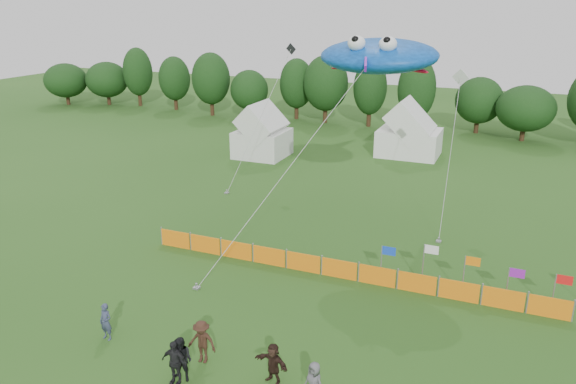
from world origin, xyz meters
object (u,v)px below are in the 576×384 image
at_px(tent_right, 409,134).
at_px(spectator_f, 273,363).
at_px(barrier_fence, 339,269).
at_px(spectator_c, 202,342).
at_px(spectator_b, 181,360).
at_px(spectator_e, 314,382).
at_px(spectator_d, 174,362).
at_px(tent_left, 262,135).
at_px(spectator_a, 106,322).
at_px(stingray_kite, 381,55).

xyz_separation_m(tent_right, spectator_f, (1.86, -34.96, -1.20)).
bearing_deg(barrier_fence, spectator_c, -107.38).
bearing_deg(spectator_b, spectator_e, 8.04).
height_order(tent_right, spectator_d, tent_right).
relative_size(spectator_b, spectator_c, 0.99).
distance_m(tent_left, spectator_c, 31.46).
relative_size(tent_left, tent_right, 0.80).
bearing_deg(spectator_a, stingray_kite, 69.99).
bearing_deg(spectator_c, spectator_e, -10.13).
relative_size(tent_left, spectator_b, 2.50).
height_order(spectator_e, stingray_kite, stingray_kite).
distance_m(barrier_fence, spectator_d, 10.94).
bearing_deg(tent_left, stingray_kite, -45.25).
bearing_deg(spectator_c, spectator_b, -99.33).
xyz_separation_m(spectator_a, spectator_c, (4.58, 0.18, 0.09)).
distance_m(tent_left, spectator_d, 32.81).
bearing_deg(tent_right, spectator_f, -86.95).
distance_m(spectator_b, spectator_d, 0.29).
relative_size(spectator_b, stingray_kite, 0.10).
bearing_deg(spectator_d, barrier_fence, 71.52).
bearing_deg(stingray_kite, spectator_a, -116.21).
xyz_separation_m(barrier_fence, spectator_a, (-7.39, -9.14, 0.32)).
distance_m(barrier_fence, stingray_kite, 12.00).
xyz_separation_m(barrier_fence, stingray_kite, (0.14, 6.15, 10.31)).
xyz_separation_m(spectator_e, stingray_kite, (-1.96, 15.59, 10.01)).
height_order(tent_left, stingray_kite, stingray_kite).
bearing_deg(spectator_f, spectator_c, -166.86).
relative_size(spectator_d, stingray_kite, 0.10).
bearing_deg(spectator_e, spectator_a, -157.52).
relative_size(spectator_a, spectator_f, 1.02).
bearing_deg(spectator_e, spectator_c, -161.36).
bearing_deg(barrier_fence, spectator_e, -77.47).
xyz_separation_m(spectator_c, spectator_d, (-0.26, -1.54, -0.01)).
xyz_separation_m(tent_right, spectator_a, (-5.81, -35.11, -1.18)).
height_order(barrier_fence, spectator_c, spectator_c).
bearing_deg(spectator_b, tent_left, 108.83).
distance_m(spectator_a, spectator_f, 7.68).
bearing_deg(spectator_a, spectator_c, 8.49).
distance_m(tent_right, stingray_kite, 21.75).
height_order(tent_left, barrier_fence, tent_left).
relative_size(spectator_c, stingray_kite, 0.10).
height_order(spectator_a, spectator_d, spectator_d).
bearing_deg(spectator_a, tent_left, 108.82).
bearing_deg(spectator_b, stingray_kite, 78.39).
xyz_separation_m(tent_left, spectator_e, (16.11, -29.87, -1.21)).
xyz_separation_m(spectator_a, stingray_kite, (7.53, 15.29, 9.98)).
height_order(tent_right, spectator_c, tent_right).
bearing_deg(spectator_a, spectator_f, 7.32).
xyz_separation_m(spectator_d, stingray_kite, (3.21, 16.64, 9.90)).
bearing_deg(stingray_kite, spectator_c, -101.03).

